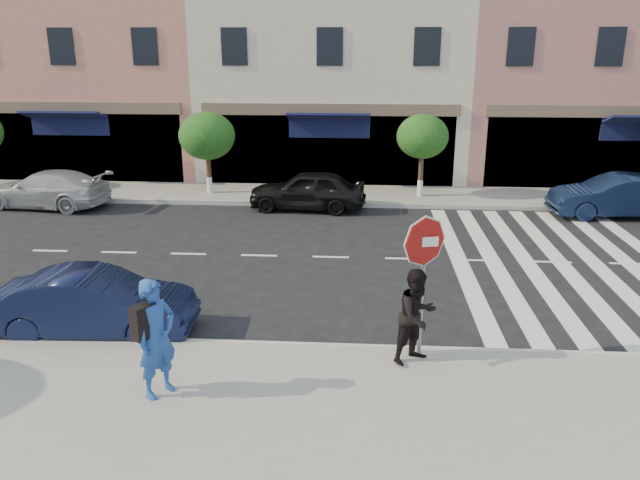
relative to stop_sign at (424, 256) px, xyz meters
The scene contains 15 objects.
ground 3.31m from the stop_sign, 138.37° to the left, with size 120.00×120.00×0.00m, color black.
sidewalk_near 3.44m from the stop_sign, 133.54° to the right, with size 60.00×4.50×0.15m, color gray.
sidewalk_far 13.02m from the stop_sign, 98.64° to the left, with size 60.00×3.00×0.15m, color gray.
building_west_mid 23.28m from the stop_sign, 124.64° to the left, with size 10.00×9.00×14.00m, color tan.
building_centre 19.18m from the stop_sign, 97.40° to the left, with size 11.00×9.00×11.00m, color beige.
building_east_mid 21.48m from the stop_sign, 62.92° to the left, with size 13.00×9.00×13.00m, color #B17269.
street_tree_wb 14.31m from the stop_sign, 118.98° to the left, with size 2.10×2.10×3.06m.
street_tree_c 12.57m from the stop_sign, 85.12° to the left, with size 1.90×1.90×3.04m.
stop_sign is the anchor object (origin of this frame).
photographer 4.76m from the stop_sign, 158.96° to the right, with size 0.73×0.48×2.00m, color #214999.
walker 1.08m from the stop_sign, 108.49° to the right, with size 0.85×0.66×1.75m, color black.
car_near_mid 6.63m from the stop_sign, behind, with size 1.39×3.98×1.31m, color black.
car_far_left 16.28m from the stop_sign, 139.64° to the left, with size 1.84×4.52×1.31m, color #A9AAAE.
car_far_mid 11.31m from the stop_sign, 105.60° to the left, with size 1.64×4.08×1.39m, color black.
car_far_right 13.00m from the stop_sign, 54.73° to the left, with size 1.51×4.33×1.43m, color black.
Camera 1 is at (0.80, -12.23, 5.68)m, focal length 35.00 mm.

